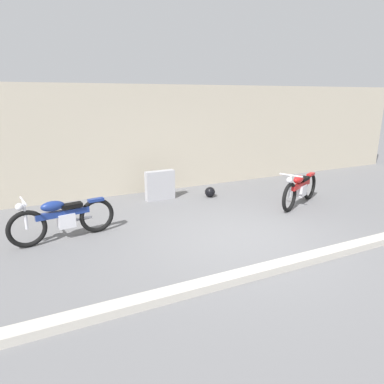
% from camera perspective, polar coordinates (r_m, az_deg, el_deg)
% --- Properties ---
extents(ground_plane, '(40.00, 40.00, 0.00)m').
position_cam_1_polar(ground_plane, '(6.66, 7.85, -7.69)').
color(ground_plane, slate).
extents(building_wall, '(18.00, 0.30, 2.90)m').
position_cam_1_polar(building_wall, '(9.86, -5.26, 8.69)').
color(building_wall, '#B2A893').
rests_on(building_wall, ground_plane).
extents(curb_strip, '(18.00, 0.24, 0.12)m').
position_cam_1_polar(curb_strip, '(5.74, 14.93, -11.39)').
color(curb_strip, '#B7B2A8').
rests_on(curb_strip, ground_plane).
extents(stone_marker, '(0.77, 0.21, 0.76)m').
position_cam_1_polar(stone_marker, '(9.01, -5.25, 1.10)').
color(stone_marker, '#9E9EA3').
rests_on(stone_marker, ground_plane).
extents(helmet, '(0.27, 0.27, 0.27)m').
position_cam_1_polar(helmet, '(9.25, 2.95, -0.01)').
color(helmet, black).
rests_on(helmet, ground_plane).
extents(motorcycle_red, '(1.80, 0.99, 0.88)m').
position_cam_1_polar(motorcycle_red, '(8.88, 17.24, 0.55)').
color(motorcycle_red, black).
rests_on(motorcycle_red, ground_plane).
extents(motorcycle_blue, '(1.94, 0.59, 0.87)m').
position_cam_1_polar(motorcycle_blue, '(6.89, -20.40, -4.00)').
color(motorcycle_blue, black).
rests_on(motorcycle_blue, ground_plane).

